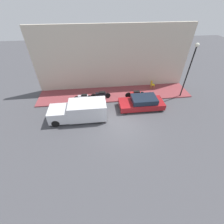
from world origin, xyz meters
name	(u,v)px	position (x,y,z in m)	size (l,w,h in m)	color
ground_plane	(122,126)	(0.00, 0.00, 0.00)	(60.00, 60.00, 0.00)	#47474C
sidewalk	(115,94)	(5.03, 0.00, 0.06)	(3.00, 16.44, 0.11)	brown
building_facade	(113,59)	(6.68, 0.00, 3.35)	(0.30, 16.44, 6.69)	beige
parked_car	(142,103)	(2.35, -2.29, 0.58)	(1.82, 4.27, 1.21)	maroon
delivery_van	(79,111)	(1.38, 3.62, 0.87)	(1.82, 4.92, 1.69)	silver
scooter_silver	(83,97)	(3.96, 3.38, 0.54)	(0.30, 1.92, 0.78)	#B7B7BF
motorcycle_red	(135,94)	(3.98, -2.02, 0.55)	(0.30, 2.08, 0.79)	#B21E1E
motorcycle_black	(101,95)	(4.29, 1.59, 0.53)	(0.30, 2.07, 0.76)	black
streetlamp	(191,63)	(3.82, -7.02, 3.70)	(0.36, 0.36, 5.40)	black
cafe_chair	(152,84)	(5.77, -4.44, 0.62)	(0.40, 0.40, 0.92)	yellow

